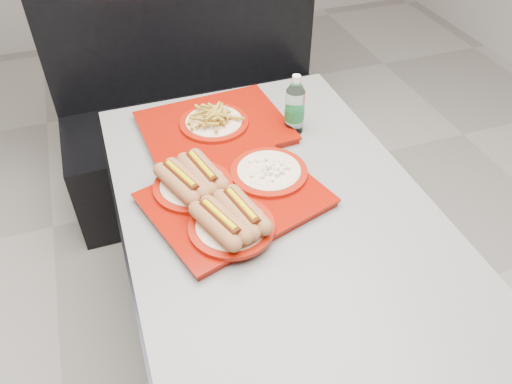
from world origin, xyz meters
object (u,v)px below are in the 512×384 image
object	(u,v)px
tray_near	(228,196)
water_bottle	(295,108)
diner_table	(277,245)
booth_bench	(198,114)
tray_far	(214,124)

from	to	relation	value
tray_near	water_bottle	xyz separation A→B (m)	(0.33, 0.30, 0.05)
water_bottle	diner_table	bearing A→B (deg)	-118.61
tray_near	booth_bench	bearing A→B (deg)	82.57
diner_table	tray_near	distance (m)	0.25
diner_table	tray_near	size ratio (longest dim) A/B	2.44
tray_near	tray_far	distance (m)	0.39
tray_near	tray_far	world-z (taller)	tray_near
diner_table	tray_far	distance (m)	0.49
water_bottle	tray_near	bearing A→B (deg)	-137.95
booth_bench	diner_table	bearing A→B (deg)	-90.00
tray_near	tray_far	bearing A→B (deg)	80.78
booth_bench	tray_near	bearing A→B (deg)	-97.43
water_bottle	tray_far	bearing A→B (deg)	161.33
diner_table	booth_bench	size ratio (longest dim) A/B	1.05
tray_far	water_bottle	bearing A→B (deg)	-18.67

